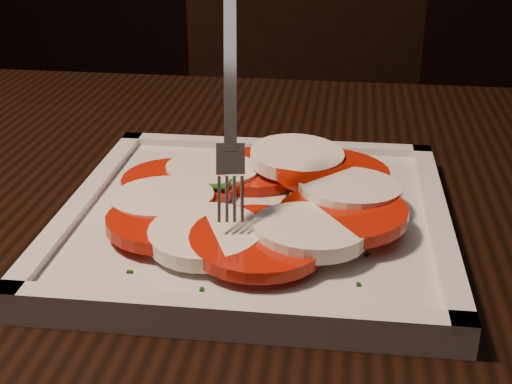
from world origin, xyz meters
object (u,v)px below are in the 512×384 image
(chair, at_px, (314,151))
(plate, at_px, (256,221))
(fork, at_px, (231,89))
(table, at_px, (209,341))

(chair, relative_size, plate, 3.50)
(chair, bearing_deg, plate, -105.20)
(fork, bearing_deg, table, 146.14)
(plate, height_order, fork, fork)
(table, bearing_deg, chair, 88.62)
(table, relative_size, chair, 1.32)
(plate, bearing_deg, chair, 91.57)
(table, distance_m, plate, 0.11)
(table, xyz_separation_m, chair, (0.02, 0.72, -0.12))
(chair, xyz_separation_m, fork, (0.01, -0.73, 0.32))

